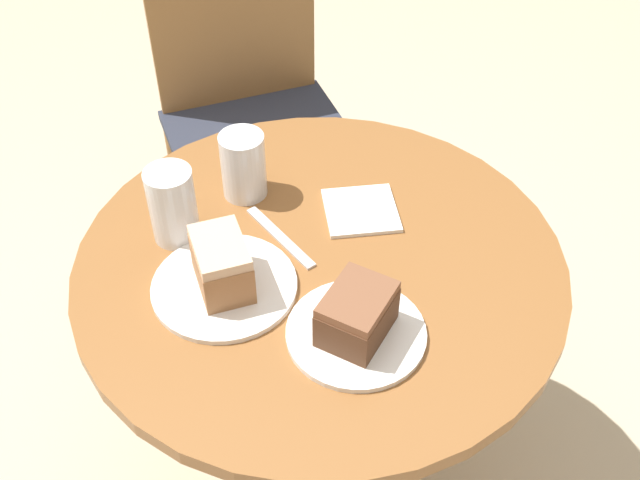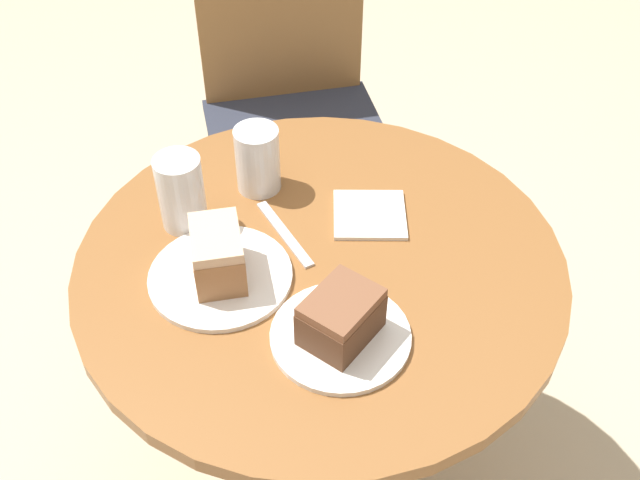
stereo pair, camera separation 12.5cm
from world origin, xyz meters
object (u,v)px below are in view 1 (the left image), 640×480
(cake_slice_far, at_px, (360,313))
(glass_water, at_px, (173,209))
(chair, at_px, (252,107))
(glass_lemonade, at_px, (244,169))
(plate_far, at_px, (359,332))
(cake_slice_near, at_px, (222,264))
(plate_near, at_px, (224,286))

(cake_slice_far, relative_size, glass_water, 1.04)
(cake_slice_far, bearing_deg, glass_water, 126.18)
(chair, distance_m, glass_lemonade, 0.63)
(plate_far, relative_size, glass_lemonade, 1.71)
(glass_lemonade, bearing_deg, cake_slice_near, -111.88)
(chair, height_order, glass_water, chair)
(cake_slice_far, bearing_deg, glass_lemonade, 102.32)
(plate_near, bearing_deg, glass_water, 108.53)
(chair, distance_m, plate_far, 0.97)
(cake_slice_far, bearing_deg, plate_near, 137.87)
(plate_near, xyz_separation_m, glass_water, (-0.05, 0.15, 0.06))
(cake_slice_far, height_order, glass_water, glass_water)
(glass_water, bearing_deg, glass_lemonade, 28.62)
(chair, height_order, plate_far, chair)
(plate_far, distance_m, cake_slice_far, 0.05)
(plate_near, distance_m, cake_slice_near, 0.05)
(cake_slice_far, height_order, glass_lemonade, glass_lemonade)
(plate_near, bearing_deg, glass_lemonade, 68.12)
(cake_slice_far, bearing_deg, plate_far, -90.00)
(plate_near, relative_size, cake_slice_far, 1.65)
(plate_far, relative_size, glass_water, 1.56)
(cake_slice_near, bearing_deg, glass_lemonade, 68.12)
(chair, distance_m, cake_slice_near, 0.86)
(plate_near, relative_size, plate_far, 1.10)
(chair, bearing_deg, glass_lemonade, -106.68)
(plate_near, bearing_deg, cake_slice_near, 0.00)
(cake_slice_far, xyz_separation_m, glass_water, (-0.23, 0.31, 0.01))
(chair, xyz_separation_m, cake_slice_near, (-0.23, -0.79, 0.25))
(chair, relative_size, plate_far, 4.56)
(chair, height_order, plate_near, chair)
(plate_far, relative_size, cake_slice_near, 1.84)
(cake_slice_near, xyz_separation_m, glass_water, (-0.05, 0.15, 0.00))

